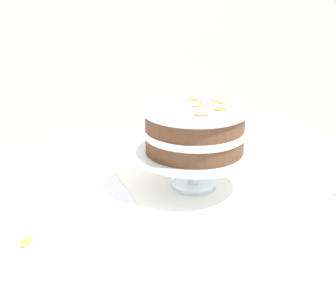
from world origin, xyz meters
The scene contains 6 objects.
dining_table centered at (0.00, -0.02, 0.65)m, with size 1.40×1.00×0.74m.
linen_napkin centered at (0.12, 0.00, 0.74)m, with size 0.32×0.32×0.00m, color white.
cake_stand centered at (0.12, 0.00, 0.82)m, with size 0.29×0.29×0.10m.
layer_cake centered at (0.12, 0.00, 0.90)m, with size 0.25×0.25×0.12m.
loose_petal_0 centered at (-0.31, -0.11, 0.74)m, with size 0.04×0.02×0.01m, color yellow.
loose_petal_1 centered at (0.17, 0.20, 0.74)m, with size 0.03×0.02×0.01m, color yellow.
Camera 1 is at (-0.36, -1.02, 1.27)m, focal length 52.67 mm.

